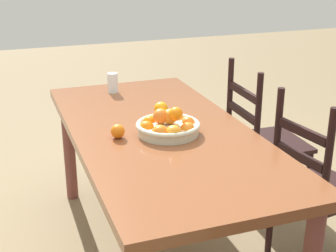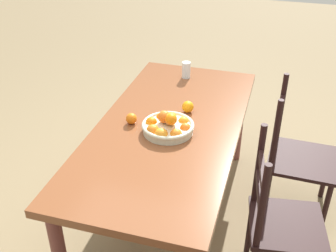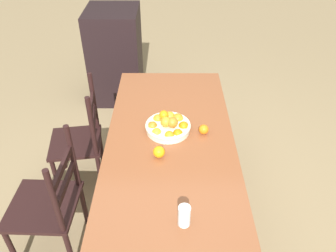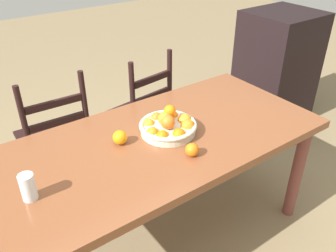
{
  "view_description": "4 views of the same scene",
  "coord_description": "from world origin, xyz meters",
  "px_view_note": "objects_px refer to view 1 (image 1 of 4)",
  "views": [
    {
      "loc": [
        2.15,
        -0.74,
        1.62
      ],
      "look_at": [
        0.07,
        0.02,
        0.78
      ],
      "focal_mm": 52.3,
      "sensor_mm": 36.0,
      "label": 1
    },
    {
      "loc": [
        2.09,
        0.61,
        2.08
      ],
      "look_at": [
        0.07,
        0.02,
        0.78
      ],
      "focal_mm": 44.55,
      "sensor_mm": 36.0,
      "label": 2
    },
    {
      "loc": [
        -1.78,
        0.01,
        2.18
      ],
      "look_at": [
        0.07,
        0.02,
        0.78
      ],
      "focal_mm": 36.07,
      "sensor_mm": 36.0,
      "label": 3
    },
    {
      "loc": [
        -0.89,
        -1.32,
        1.78
      ],
      "look_at": [
        0.07,
        0.02,
        0.78
      ],
      "focal_mm": 38.04,
      "sensor_mm": 36.0,
      "label": 4
    }
  ],
  "objects_px": {
    "orange_loose_0": "(118,131)",
    "orange_loose_1": "(161,109)",
    "dining_table": "(160,146)",
    "chair_by_cabinet": "(262,142)",
    "fruit_bowl": "(168,126)",
    "drinking_glass": "(113,83)",
    "chair_near_window": "(316,190)"
  },
  "relations": [
    {
      "from": "orange_loose_0",
      "to": "orange_loose_1",
      "type": "bearing_deg",
      "value": 128.26
    },
    {
      "from": "dining_table",
      "to": "chair_by_cabinet",
      "type": "distance_m",
      "value": 0.89
    },
    {
      "from": "fruit_bowl",
      "to": "drinking_glass",
      "type": "relative_size",
      "value": 2.57
    },
    {
      "from": "dining_table",
      "to": "orange_loose_1",
      "type": "xyz_separation_m",
      "value": [
        -0.2,
        0.07,
        0.13
      ]
    },
    {
      "from": "chair_by_cabinet",
      "to": "drinking_glass",
      "type": "distance_m",
      "value": 1.01
    },
    {
      "from": "dining_table",
      "to": "orange_loose_1",
      "type": "distance_m",
      "value": 0.24
    },
    {
      "from": "fruit_bowl",
      "to": "orange_loose_1",
      "type": "distance_m",
      "value": 0.28
    },
    {
      "from": "chair_near_window",
      "to": "orange_loose_0",
      "type": "distance_m",
      "value": 1.05
    },
    {
      "from": "chair_by_cabinet",
      "to": "orange_loose_0",
      "type": "bearing_deg",
      "value": 111.86
    },
    {
      "from": "chair_near_window",
      "to": "orange_loose_0",
      "type": "relative_size",
      "value": 14.01
    },
    {
      "from": "chair_near_window",
      "to": "fruit_bowl",
      "type": "relative_size",
      "value": 3.02
    },
    {
      "from": "orange_loose_1",
      "to": "drinking_glass",
      "type": "bearing_deg",
      "value": -164.66
    },
    {
      "from": "orange_loose_0",
      "to": "orange_loose_1",
      "type": "relative_size",
      "value": 0.9
    },
    {
      "from": "orange_loose_0",
      "to": "drinking_glass",
      "type": "distance_m",
      "value": 0.76
    },
    {
      "from": "dining_table",
      "to": "drinking_glass",
      "type": "height_order",
      "value": "drinking_glass"
    },
    {
      "from": "dining_table",
      "to": "orange_loose_1",
      "type": "relative_size",
      "value": 23.97
    },
    {
      "from": "chair_near_window",
      "to": "drinking_glass",
      "type": "relative_size",
      "value": 7.75
    },
    {
      "from": "chair_near_window",
      "to": "fruit_bowl",
      "type": "height_order",
      "value": "chair_near_window"
    },
    {
      "from": "dining_table",
      "to": "drinking_glass",
      "type": "relative_size",
      "value": 14.77
    },
    {
      "from": "fruit_bowl",
      "to": "orange_loose_1",
      "type": "relative_size",
      "value": 4.17
    },
    {
      "from": "dining_table",
      "to": "orange_loose_0",
      "type": "bearing_deg",
      "value": -80.29
    },
    {
      "from": "chair_near_window",
      "to": "chair_by_cabinet",
      "type": "height_order",
      "value": "chair_near_window"
    },
    {
      "from": "chair_by_cabinet",
      "to": "fruit_bowl",
      "type": "xyz_separation_m",
      "value": [
        0.4,
        -0.78,
        0.35
      ]
    },
    {
      "from": "chair_near_window",
      "to": "orange_loose_0",
      "type": "xyz_separation_m",
      "value": [
        -0.29,
        -0.95,
        0.34
      ]
    },
    {
      "from": "chair_near_window",
      "to": "orange_loose_1",
      "type": "relative_size",
      "value": 12.58
    },
    {
      "from": "dining_table",
      "to": "chair_by_cabinet",
      "type": "relative_size",
      "value": 1.92
    },
    {
      "from": "chair_by_cabinet",
      "to": "orange_loose_1",
      "type": "xyz_separation_m",
      "value": [
        0.13,
        -0.72,
        0.35
      ]
    },
    {
      "from": "orange_loose_1",
      "to": "drinking_glass",
      "type": "xyz_separation_m",
      "value": [
        -0.51,
        -0.14,
        0.02
      ]
    },
    {
      "from": "dining_table",
      "to": "orange_loose_0",
      "type": "distance_m",
      "value": 0.26
    },
    {
      "from": "fruit_bowl",
      "to": "chair_by_cabinet",
      "type": "bearing_deg",
      "value": 117.34
    },
    {
      "from": "dining_table",
      "to": "fruit_bowl",
      "type": "xyz_separation_m",
      "value": [
        0.07,
        0.01,
        0.13
      ]
    },
    {
      "from": "orange_loose_0",
      "to": "dining_table",
      "type": "bearing_deg",
      "value": 99.71
    }
  ]
}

